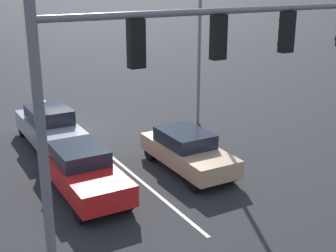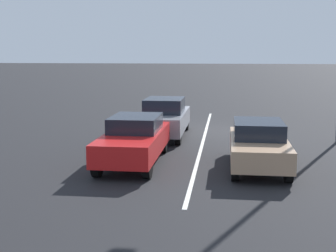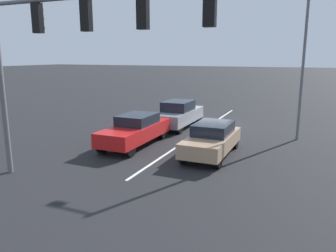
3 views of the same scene
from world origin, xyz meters
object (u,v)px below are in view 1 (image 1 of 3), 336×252
Objects in this scene: car_gray_midlane_second at (50,127)px; car_red_midlane_front at (82,170)px; car_tan_leftlane_front at (187,150)px; street_lamp_left_shoulder at (197,10)px; traffic_signal_gantry at (191,69)px.

car_red_midlane_front is at bearing 86.06° from car_gray_midlane_second.
street_lamp_left_shoulder is (-3.26, -4.53, 4.59)m from car_tan_leftlane_front.
traffic_signal_gantry is at bearing 58.59° from car_tan_leftlane_front.
car_red_midlane_front is 0.50× the size of street_lamp_left_shoulder.
street_lamp_left_shoulder is (-7.22, -4.43, 4.55)m from car_red_midlane_front.
car_red_midlane_front is at bearing -1.45° from car_tan_leftlane_front.
car_red_midlane_front is 9.62m from street_lamp_left_shoulder.
car_tan_leftlane_front is at bearing 125.89° from car_gray_midlane_second.
car_red_midlane_front is at bearing 31.51° from street_lamp_left_shoulder.
car_tan_leftlane_front is 7.46m from traffic_signal_gantry.
traffic_signal_gantry is at bearing 56.54° from street_lamp_left_shoulder.
traffic_signal_gantry is 11.74m from street_lamp_left_shoulder.
traffic_signal_gantry reaches higher than car_gray_midlane_second.
car_red_midlane_front is 4.92m from car_gray_midlane_second.
car_tan_leftlane_front is 7.22m from street_lamp_left_shoulder.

